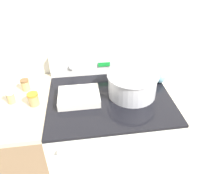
{
  "coord_description": "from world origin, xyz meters",
  "views": [
    {
      "loc": [
        -0.16,
        -0.84,
        1.8
      ],
      "look_at": [
        0.02,
        0.37,
        1.0
      ],
      "focal_mm": 35.0,
      "sensor_mm": 36.0,
      "label": 1
    }
  ],
  "objects_px": {
    "ladle": "(159,77)",
    "spice_jar_orange_cap": "(33,99)",
    "casserole_dish": "(79,96)",
    "spice_jar_brown_cap": "(25,85)",
    "mixing_bowl": "(132,83)",
    "spice_jar_white_cap": "(11,97)"
  },
  "relations": [
    {
      "from": "ladle",
      "to": "spice_jar_orange_cap",
      "type": "distance_m",
      "value": 0.89
    },
    {
      "from": "spice_jar_brown_cap",
      "to": "spice_jar_white_cap",
      "type": "bearing_deg",
      "value": -115.07
    },
    {
      "from": "mixing_bowl",
      "to": "spice_jar_white_cap",
      "type": "height_order",
      "value": "mixing_bowl"
    },
    {
      "from": "mixing_bowl",
      "to": "spice_jar_brown_cap",
      "type": "bearing_deg",
      "value": 168.65
    },
    {
      "from": "spice_jar_brown_cap",
      "to": "spice_jar_white_cap",
      "type": "relative_size",
      "value": 0.98
    },
    {
      "from": "spice_jar_orange_cap",
      "to": "spice_jar_brown_cap",
      "type": "relative_size",
      "value": 1.04
    },
    {
      "from": "mixing_bowl",
      "to": "spice_jar_brown_cap",
      "type": "height_order",
      "value": "mixing_bowl"
    },
    {
      "from": "mixing_bowl",
      "to": "spice_jar_orange_cap",
      "type": "bearing_deg",
      "value": -176.63
    },
    {
      "from": "mixing_bowl",
      "to": "spice_jar_brown_cap",
      "type": "relative_size",
      "value": 4.28
    },
    {
      "from": "mixing_bowl",
      "to": "spice_jar_orange_cap",
      "type": "height_order",
      "value": "mixing_bowl"
    },
    {
      "from": "spice_jar_orange_cap",
      "to": "spice_jar_white_cap",
      "type": "bearing_deg",
      "value": 163.5
    },
    {
      "from": "spice_jar_orange_cap",
      "to": "spice_jar_brown_cap",
      "type": "height_order",
      "value": "spice_jar_orange_cap"
    },
    {
      "from": "spice_jar_orange_cap",
      "to": "spice_jar_white_cap",
      "type": "height_order",
      "value": "spice_jar_orange_cap"
    },
    {
      "from": "spice_jar_brown_cap",
      "to": "spice_jar_white_cap",
      "type": "height_order",
      "value": "spice_jar_white_cap"
    },
    {
      "from": "spice_jar_white_cap",
      "to": "casserole_dish",
      "type": "bearing_deg",
      "value": -2.44
    },
    {
      "from": "mixing_bowl",
      "to": "ladle",
      "type": "bearing_deg",
      "value": 28.76
    },
    {
      "from": "mixing_bowl",
      "to": "ladle",
      "type": "height_order",
      "value": "mixing_bowl"
    },
    {
      "from": "ladle",
      "to": "spice_jar_white_cap",
      "type": "relative_size",
      "value": 3.98
    },
    {
      "from": "spice_jar_orange_cap",
      "to": "ladle",
      "type": "bearing_deg",
      "value": 10.86
    },
    {
      "from": "casserole_dish",
      "to": "spice_jar_brown_cap",
      "type": "relative_size",
      "value": 3.37
    },
    {
      "from": "spice_jar_white_cap",
      "to": "spice_jar_brown_cap",
      "type": "bearing_deg",
      "value": 64.93
    },
    {
      "from": "ladle",
      "to": "spice_jar_brown_cap",
      "type": "xyz_separation_m",
      "value": [
        -0.95,
        0.01,
        0.01
      ]
    }
  ]
}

